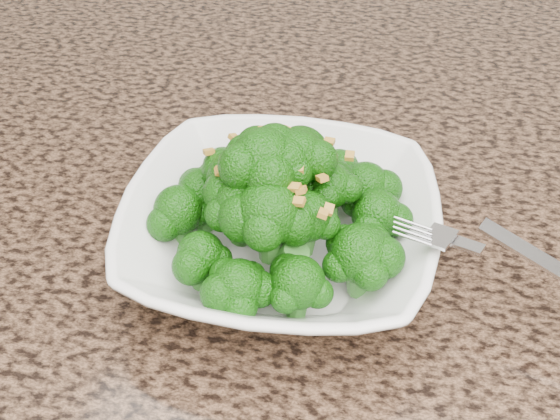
# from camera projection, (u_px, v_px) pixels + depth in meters

# --- Properties ---
(granite_counter) EXTENTS (1.64, 1.04, 0.03)m
(granite_counter) POSITION_uv_depth(u_px,v_px,m) (334.00, 188.00, 0.64)
(granite_counter) COLOR brown
(granite_counter) RESTS_ON cabinet
(bowl) EXTENTS (0.24, 0.24, 0.06)m
(bowl) POSITION_uv_depth(u_px,v_px,m) (280.00, 231.00, 0.53)
(bowl) COLOR white
(bowl) RESTS_ON granite_counter
(broccoli_pile) EXTENTS (0.21, 0.21, 0.08)m
(broccoli_pile) POSITION_uv_depth(u_px,v_px,m) (280.00, 160.00, 0.48)
(broccoli_pile) COLOR #145609
(broccoli_pile) RESTS_ON bowl
(garlic_topping) EXTENTS (0.12, 0.12, 0.01)m
(garlic_topping) POSITION_uv_depth(u_px,v_px,m) (280.00, 109.00, 0.46)
(garlic_topping) COLOR gold
(garlic_topping) RESTS_ON broccoli_pile
(fork) EXTENTS (0.18, 0.10, 0.01)m
(fork) POSITION_uv_depth(u_px,v_px,m) (473.00, 246.00, 0.46)
(fork) COLOR silver
(fork) RESTS_ON bowl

